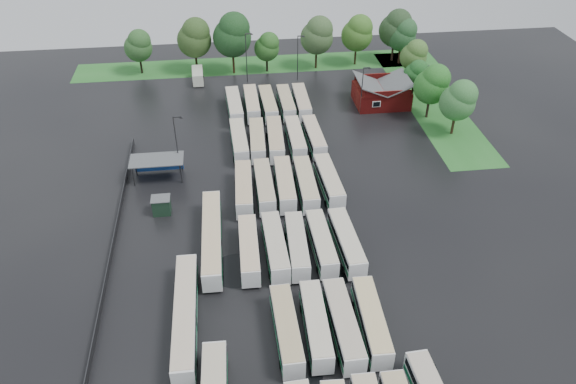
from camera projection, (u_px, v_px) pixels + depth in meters
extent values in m
plane|color=black|center=(284.00, 262.00, 72.46)|extent=(160.00, 160.00, 0.00)
cube|color=maroon|center=(381.00, 96.00, 108.45)|extent=(10.00, 8.00, 3.40)
cube|color=#4C4F51|center=(370.00, 84.00, 106.69)|extent=(5.07, 8.60, 2.19)
cube|color=#4C4F51|center=(395.00, 82.00, 107.19)|extent=(5.07, 8.60, 2.19)
cube|color=maroon|center=(388.00, 94.00, 103.94)|extent=(9.00, 0.20, 1.20)
cube|color=silver|center=(376.00, 104.00, 104.80)|extent=(1.60, 0.12, 1.20)
cylinder|color=#2D2D30|center=(133.00, 177.00, 85.54)|extent=(0.16, 0.16, 3.40)
cylinder|color=#2D2D30|center=(181.00, 174.00, 86.27)|extent=(0.16, 0.16, 3.40)
cylinder|color=#2D2D30|center=(135.00, 165.00, 88.13)|extent=(0.16, 0.16, 3.40)
cylinder|color=#2D2D30|center=(182.00, 162.00, 88.85)|extent=(0.16, 0.16, 3.40)
cube|color=#4C4F51|center=(156.00, 160.00, 86.15)|extent=(8.20, 4.20, 0.15)
cube|color=navy|center=(159.00, 163.00, 88.79)|extent=(7.60, 0.08, 2.60)
cube|color=black|center=(162.00, 206.00, 80.29)|extent=(2.50, 2.00, 2.50)
cube|color=#4C4F51|center=(160.00, 198.00, 79.53)|extent=(2.70, 2.20, 0.12)
cube|color=#286D27|center=(259.00, 65.00, 125.00)|extent=(80.00, 10.00, 0.01)
cube|color=#286D27|center=(430.00, 101.00, 110.44)|extent=(10.00, 50.00, 0.01)
cube|color=#2D2D30|center=(115.00, 233.00, 76.35)|extent=(0.10, 50.00, 1.20)
cube|color=silver|center=(286.00, 329.00, 61.23)|extent=(2.60, 11.31, 2.58)
cube|color=black|center=(286.00, 326.00, 60.93)|extent=(2.65, 10.87, 0.83)
cube|color=#01672F|center=(286.00, 333.00, 61.56)|extent=(2.64, 11.09, 0.57)
cube|color=tan|center=(286.00, 321.00, 60.45)|extent=(2.50, 10.97, 0.11)
cylinder|color=black|center=(291.00, 364.00, 59.07)|extent=(2.39, 0.90, 0.90)
cylinder|color=black|center=(283.00, 313.00, 64.89)|extent=(2.39, 0.90, 0.90)
cube|color=silver|center=(316.00, 325.00, 61.75)|extent=(2.60, 11.31, 2.58)
cube|color=black|center=(316.00, 322.00, 61.45)|extent=(2.64, 10.87, 0.83)
cube|color=#096136|center=(316.00, 328.00, 62.08)|extent=(2.64, 11.09, 0.57)
cube|color=beige|center=(316.00, 317.00, 60.97)|extent=(2.49, 10.97, 0.11)
cylinder|color=black|center=(321.00, 359.00, 59.59)|extent=(2.39, 0.90, 0.90)
cylinder|color=black|center=(310.00, 309.00, 65.41)|extent=(2.39, 0.90, 0.90)
cube|color=silver|center=(343.00, 325.00, 61.68)|extent=(2.66, 11.78, 2.69)
cube|color=black|center=(343.00, 321.00, 61.37)|extent=(2.71, 11.31, 0.86)
cube|color=#077033|center=(343.00, 328.00, 62.03)|extent=(2.70, 11.55, 0.59)
cube|color=#B6A891|center=(344.00, 316.00, 60.87)|extent=(2.55, 11.43, 0.12)
cylinder|color=black|center=(350.00, 360.00, 59.43)|extent=(2.49, 0.94, 0.94)
cylinder|color=black|center=(336.00, 308.00, 65.50)|extent=(2.49, 0.94, 0.94)
cube|color=silver|center=(371.00, 321.00, 62.19)|extent=(2.75, 11.47, 2.61)
cube|color=black|center=(372.00, 318.00, 61.88)|extent=(2.79, 11.02, 0.84)
cube|color=#136E41|center=(371.00, 324.00, 62.52)|extent=(2.79, 11.25, 0.57)
cube|color=#D2BA84|center=(372.00, 312.00, 61.40)|extent=(2.64, 11.13, 0.11)
cylinder|color=black|center=(378.00, 355.00, 60.00)|extent=(2.42, 0.91, 0.91)
cylinder|color=black|center=(363.00, 305.00, 65.89)|extent=(2.42, 0.91, 0.91)
cube|color=silver|center=(249.00, 249.00, 71.93)|extent=(2.55, 11.32, 2.59)
cube|color=black|center=(249.00, 246.00, 71.63)|extent=(2.60, 10.87, 0.83)
cube|color=#017038|center=(249.00, 253.00, 72.26)|extent=(2.60, 11.10, 0.57)
cube|color=beige|center=(249.00, 241.00, 71.15)|extent=(2.45, 10.98, 0.11)
cylinder|color=black|center=(251.00, 276.00, 69.77)|extent=(2.40, 0.90, 0.90)
cylinder|color=black|center=(248.00, 239.00, 75.60)|extent=(2.40, 0.90, 0.90)
cube|color=silver|center=(275.00, 247.00, 72.29)|extent=(2.68, 11.61, 2.65)
cube|color=black|center=(275.00, 244.00, 71.98)|extent=(2.73, 11.15, 0.85)
cube|color=#056D33|center=(275.00, 250.00, 72.63)|extent=(2.72, 11.38, 0.58)
cube|color=#BEB49D|center=(275.00, 239.00, 71.49)|extent=(2.57, 11.26, 0.12)
cylinder|color=black|center=(278.00, 274.00, 70.07)|extent=(2.46, 0.92, 0.92)
cylinder|color=black|center=(272.00, 236.00, 76.05)|extent=(2.46, 0.92, 0.92)
cube|color=silver|center=(297.00, 246.00, 72.55)|extent=(2.76, 11.26, 2.56)
cube|color=black|center=(297.00, 243.00, 72.25)|extent=(2.80, 10.82, 0.82)
cube|color=#156C43|center=(297.00, 249.00, 72.88)|extent=(2.79, 11.04, 0.56)
cube|color=#B9B09C|center=(297.00, 238.00, 71.78)|extent=(2.65, 10.92, 0.11)
cylinder|color=black|center=(301.00, 272.00, 70.41)|extent=(2.38, 0.89, 0.89)
cylinder|color=black|center=(293.00, 236.00, 76.18)|extent=(2.38, 0.89, 0.89)
cube|color=silver|center=(321.00, 243.00, 73.00)|extent=(2.59, 11.19, 2.55)
cube|color=black|center=(321.00, 240.00, 72.70)|extent=(2.63, 10.75, 0.82)
cube|color=#166437|center=(321.00, 246.00, 73.32)|extent=(2.63, 10.97, 0.56)
cube|color=beige|center=(322.00, 235.00, 72.23)|extent=(2.49, 10.86, 0.11)
cylinder|color=black|center=(326.00, 269.00, 70.86)|extent=(2.37, 0.89, 0.89)
cylinder|color=black|center=(317.00, 233.00, 76.62)|extent=(2.37, 0.89, 0.89)
cube|color=silver|center=(346.00, 242.00, 73.04)|extent=(2.95, 11.60, 2.63)
cube|color=black|center=(347.00, 239.00, 72.73)|extent=(2.98, 11.14, 0.84)
cube|color=#116038|center=(346.00, 246.00, 73.38)|extent=(2.98, 11.37, 0.58)
cube|color=beige|center=(347.00, 234.00, 72.25)|extent=(2.84, 11.25, 0.11)
cylinder|color=black|center=(352.00, 269.00, 70.83)|extent=(2.44, 0.92, 0.92)
cylinder|color=black|center=(340.00, 232.00, 76.78)|extent=(2.44, 0.92, 0.92)
cube|color=silver|center=(244.00, 189.00, 82.88)|extent=(2.86, 11.67, 2.65)
cube|color=black|center=(244.00, 186.00, 82.57)|extent=(2.90, 11.21, 0.85)
cube|color=#06642D|center=(244.00, 192.00, 83.22)|extent=(2.90, 11.44, 0.58)
cube|color=tan|center=(243.00, 181.00, 82.08)|extent=(2.75, 11.32, 0.12)
cylinder|color=black|center=(246.00, 211.00, 80.66)|extent=(2.46, 0.93, 0.93)
cylinder|color=black|center=(243.00, 182.00, 86.65)|extent=(2.46, 0.93, 0.93)
cube|color=silver|center=(264.00, 186.00, 83.38)|extent=(2.41, 11.51, 2.64)
cube|color=black|center=(264.00, 183.00, 83.07)|extent=(2.47, 11.05, 0.84)
cube|color=#136E3E|center=(264.00, 189.00, 83.72)|extent=(2.46, 11.28, 0.58)
cube|color=tan|center=(264.00, 179.00, 82.59)|extent=(2.32, 11.17, 0.12)
cylinder|color=black|center=(267.00, 208.00, 81.17)|extent=(2.45, 0.92, 0.92)
cylinder|color=black|center=(262.00, 180.00, 87.12)|extent=(2.45, 0.92, 0.92)
cube|color=silver|center=(285.00, 184.00, 83.78)|extent=(2.75, 11.76, 2.68)
cube|color=black|center=(285.00, 181.00, 83.47)|extent=(2.80, 11.29, 0.86)
cube|color=#156A3E|center=(285.00, 187.00, 84.12)|extent=(2.79, 11.52, 0.59)
cube|color=#C4AD89|center=(285.00, 176.00, 82.97)|extent=(2.64, 11.40, 0.12)
cylinder|color=black|center=(288.00, 206.00, 81.54)|extent=(2.48, 0.94, 0.94)
cylinder|color=black|center=(282.00, 178.00, 87.58)|extent=(2.48, 0.94, 0.94)
cube|color=silver|center=(306.00, 184.00, 83.76)|extent=(2.56, 11.79, 2.70)
cube|color=black|center=(306.00, 181.00, 83.45)|extent=(2.61, 11.32, 0.86)
cube|color=#056834|center=(306.00, 187.00, 84.10)|extent=(2.61, 11.55, 0.59)
cube|color=#BEAE87|center=(306.00, 176.00, 82.95)|extent=(2.46, 11.43, 0.12)
cylinder|color=black|center=(310.00, 206.00, 81.50)|extent=(2.50, 0.94, 0.94)
cylinder|color=black|center=(302.00, 178.00, 87.58)|extent=(2.50, 0.94, 0.94)
cube|color=silver|center=(329.00, 181.00, 84.47)|extent=(2.93, 11.74, 2.67)
cube|color=black|center=(329.00, 178.00, 84.16)|extent=(2.97, 11.28, 0.85)
cube|color=#166D3B|center=(329.00, 184.00, 84.81)|extent=(2.97, 11.51, 0.59)
cube|color=beige|center=(329.00, 173.00, 83.66)|extent=(2.82, 11.39, 0.12)
cylinder|color=black|center=(333.00, 203.00, 82.23)|extent=(2.47, 0.93, 0.93)
cylinder|color=black|center=(324.00, 175.00, 88.25)|extent=(2.47, 0.93, 0.93)
cube|color=silver|center=(239.00, 141.00, 94.19)|extent=(2.74, 11.54, 2.63)
cube|color=black|center=(239.00, 138.00, 93.89)|extent=(2.78, 11.09, 0.84)
cube|color=#0A6035|center=(239.00, 144.00, 94.53)|extent=(2.78, 11.31, 0.58)
cube|color=beige|center=(239.00, 134.00, 93.40)|extent=(2.63, 11.20, 0.11)
cylinder|color=black|center=(241.00, 159.00, 91.99)|extent=(2.44, 0.92, 0.92)
cylinder|color=black|center=(238.00, 137.00, 97.92)|extent=(2.44, 0.92, 0.92)
cube|color=silver|center=(257.00, 140.00, 94.44)|extent=(2.81, 11.42, 2.60)
cube|color=black|center=(257.00, 138.00, 94.14)|extent=(2.85, 10.97, 0.83)
cube|color=#135E36|center=(257.00, 143.00, 94.77)|extent=(2.85, 11.20, 0.57)
cube|color=tan|center=(257.00, 133.00, 93.66)|extent=(2.70, 11.08, 0.11)
cylinder|color=black|center=(259.00, 158.00, 92.26)|extent=(2.41, 0.91, 0.91)
cylinder|color=black|center=(256.00, 136.00, 98.12)|extent=(2.41, 0.91, 0.91)
cube|color=silver|center=(275.00, 139.00, 94.54)|extent=(3.00, 11.90, 2.70)
cube|color=black|center=(275.00, 137.00, 94.23)|extent=(3.04, 11.43, 0.87)
cube|color=#16653C|center=(275.00, 142.00, 94.89)|extent=(3.04, 11.67, 0.59)
cube|color=tan|center=(275.00, 132.00, 93.73)|extent=(2.89, 11.54, 0.12)
cylinder|color=black|center=(278.00, 158.00, 92.28)|extent=(2.51, 0.94, 0.94)
cylinder|color=black|center=(273.00, 135.00, 98.38)|extent=(2.51, 0.94, 0.94)
cube|color=silver|center=(295.00, 138.00, 95.02)|extent=(2.39, 11.39, 2.61)
cube|color=black|center=(295.00, 135.00, 94.71)|extent=(2.44, 10.94, 0.84)
cube|color=#127144|center=(295.00, 141.00, 95.35)|extent=(2.43, 11.17, 0.57)
cube|color=beige|center=(295.00, 131.00, 94.23)|extent=(2.29, 11.05, 0.11)
cylinder|color=black|center=(298.00, 156.00, 92.83)|extent=(2.42, 0.91, 0.91)
cylinder|color=black|center=(293.00, 134.00, 98.72)|extent=(2.42, 0.91, 0.91)
cube|color=silver|center=(314.00, 137.00, 95.44)|extent=(2.66, 11.25, 2.56)
cube|color=black|center=(314.00, 134.00, 95.14)|extent=(2.71, 10.80, 0.82)
cube|color=#086136|center=(314.00, 140.00, 95.77)|extent=(2.70, 11.03, 0.56)
cube|color=beige|center=(314.00, 130.00, 94.67)|extent=(2.56, 10.91, 0.11)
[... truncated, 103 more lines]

